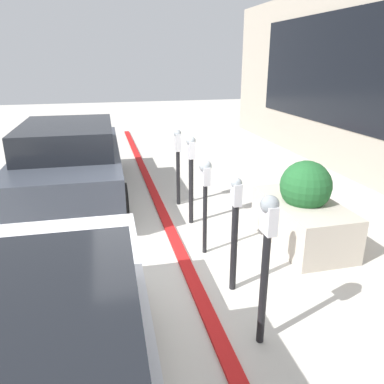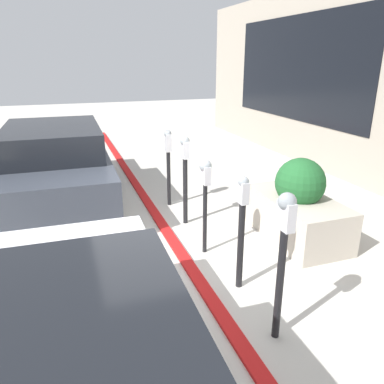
{
  "view_description": "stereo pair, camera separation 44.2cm",
  "coord_description": "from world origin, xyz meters",
  "px_view_note": "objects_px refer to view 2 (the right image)",
  "views": [
    {
      "loc": [
        -4.59,
        1.04,
        2.58
      ],
      "look_at": [
        0.0,
        -0.09,
        0.9
      ],
      "focal_mm": 35.0,
      "sensor_mm": 36.0,
      "label": 1
    },
    {
      "loc": [
        -4.46,
        1.46,
        2.58
      ],
      "look_at": [
        0.0,
        -0.09,
        0.9
      ],
      "focal_mm": 35.0,
      "sensor_mm": 36.0,
      "label": 2
    }
  ],
  "objects_px": {
    "parking_meter_fourth": "(185,167)",
    "planter_box": "(298,208)",
    "parking_meter_nearest": "(284,241)",
    "parking_meter_middle": "(205,185)",
    "parking_meter_farthest": "(168,156)",
    "parked_car_middle": "(56,162)",
    "parking_meter_second": "(242,222)"
  },
  "relations": [
    {
      "from": "parking_meter_second",
      "to": "parked_car_middle",
      "type": "height_order",
      "value": "parked_car_middle"
    },
    {
      "from": "parking_meter_middle",
      "to": "parking_meter_fourth",
      "type": "xyz_separation_m",
      "value": [
        1.04,
        -0.06,
        -0.03
      ]
    },
    {
      "from": "parking_meter_nearest",
      "to": "parking_meter_fourth",
      "type": "xyz_separation_m",
      "value": [
        2.87,
        -0.02,
        -0.07
      ]
    },
    {
      "from": "parking_meter_nearest",
      "to": "parking_meter_farthest",
      "type": "xyz_separation_m",
      "value": [
        3.75,
        0.01,
        -0.11
      ]
    },
    {
      "from": "parking_meter_nearest",
      "to": "parking_meter_middle",
      "type": "height_order",
      "value": "parking_meter_nearest"
    },
    {
      "from": "parking_meter_nearest",
      "to": "parking_meter_farthest",
      "type": "height_order",
      "value": "parking_meter_nearest"
    },
    {
      "from": "parking_meter_middle",
      "to": "planter_box",
      "type": "xyz_separation_m",
      "value": [
        -0.02,
        -1.48,
        -0.52
      ]
    },
    {
      "from": "parking_meter_second",
      "to": "parking_meter_fourth",
      "type": "distance_m",
      "value": 1.97
    },
    {
      "from": "parking_meter_fourth",
      "to": "parked_car_middle",
      "type": "relative_size",
      "value": 0.32
    },
    {
      "from": "parking_meter_fourth",
      "to": "parked_car_middle",
      "type": "bearing_deg",
      "value": 47.26
    },
    {
      "from": "parking_meter_second",
      "to": "planter_box",
      "type": "distance_m",
      "value": 1.71
    },
    {
      "from": "parking_meter_nearest",
      "to": "parking_meter_second",
      "type": "height_order",
      "value": "parking_meter_nearest"
    },
    {
      "from": "parking_meter_nearest",
      "to": "parking_meter_farthest",
      "type": "relative_size",
      "value": 1.07
    },
    {
      "from": "parking_meter_middle",
      "to": "parking_meter_fourth",
      "type": "bearing_deg",
      "value": -3.24
    },
    {
      "from": "parking_meter_second",
      "to": "parking_meter_fourth",
      "type": "bearing_deg",
      "value": 0.72
    },
    {
      "from": "parking_meter_second",
      "to": "planter_box",
      "type": "height_order",
      "value": "parking_meter_second"
    },
    {
      "from": "parking_meter_middle",
      "to": "parking_meter_fourth",
      "type": "distance_m",
      "value": 1.04
    },
    {
      "from": "parking_meter_nearest",
      "to": "parking_meter_second",
      "type": "bearing_deg",
      "value": -2.6
    },
    {
      "from": "parking_meter_nearest",
      "to": "planter_box",
      "type": "relative_size",
      "value": 0.9
    },
    {
      "from": "parking_meter_fourth",
      "to": "planter_box",
      "type": "relative_size",
      "value": 0.87
    },
    {
      "from": "parking_meter_nearest",
      "to": "parking_meter_middle",
      "type": "bearing_deg",
      "value": 1.34
    },
    {
      "from": "parking_meter_fourth",
      "to": "planter_box",
      "type": "bearing_deg",
      "value": -126.54
    },
    {
      "from": "parking_meter_farthest",
      "to": "planter_box",
      "type": "height_order",
      "value": "parking_meter_farthest"
    },
    {
      "from": "parking_meter_nearest",
      "to": "parking_meter_middle",
      "type": "distance_m",
      "value": 1.83
    },
    {
      "from": "parking_meter_middle",
      "to": "parking_meter_farthest",
      "type": "distance_m",
      "value": 1.92
    },
    {
      "from": "parking_meter_second",
      "to": "parking_meter_middle",
      "type": "xyz_separation_m",
      "value": [
        0.93,
        0.08,
        0.15
      ]
    },
    {
      "from": "parking_meter_second",
      "to": "parking_meter_fourth",
      "type": "xyz_separation_m",
      "value": [
        1.97,
        0.02,
        0.12
      ]
    },
    {
      "from": "parking_meter_farthest",
      "to": "parked_car_middle",
      "type": "bearing_deg",
      "value": 64.14
    },
    {
      "from": "parking_meter_second",
      "to": "parking_meter_middle",
      "type": "relative_size",
      "value": 1.03
    },
    {
      "from": "parking_meter_middle",
      "to": "parked_car_middle",
      "type": "relative_size",
      "value": 0.29
    },
    {
      "from": "parking_meter_middle",
      "to": "parked_car_middle",
      "type": "distance_m",
      "value": 3.44
    },
    {
      "from": "parking_meter_farthest",
      "to": "parking_meter_middle",
      "type": "bearing_deg",
      "value": 179.15
    }
  ]
}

